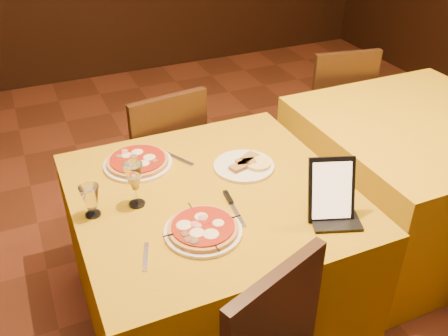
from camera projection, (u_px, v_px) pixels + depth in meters
name	position (u px, v px, depth m)	size (l,w,h in m)	color
main_table	(212.00, 259.00, 2.24)	(1.10, 1.10, 0.75)	#B68A0B
side_table	(410.00, 180.00, 2.77)	(1.10, 1.10, 0.75)	gold
chair_main_far	(157.00, 159.00, 2.81)	(0.40, 0.40, 0.91)	#30200F
chair_side_far	(328.00, 108.00, 3.36)	(0.45, 0.45, 0.91)	black
pizza_near	(203.00, 230.00, 1.80)	(0.29, 0.29, 0.03)	white
pizza_far	(138.00, 162.00, 2.19)	(0.30, 0.30, 0.03)	white
cutlet_dish	(244.00, 165.00, 2.18)	(0.27, 0.27, 0.03)	white
wine_glass	(135.00, 184.00, 1.91)	(0.08, 0.08, 0.19)	#E5D482
water_glass	(91.00, 201.00, 1.87)	(0.07, 0.07, 0.13)	white
tablet	(331.00, 189.00, 1.84)	(0.17, 0.01, 0.24)	black
knife	(235.00, 211.00, 1.92)	(0.21, 0.02, 0.01)	silver
fork_near	(146.00, 257.00, 1.70)	(0.14, 0.02, 0.01)	#B2B1B8
fork_far	(178.00, 158.00, 2.24)	(0.18, 0.02, 0.01)	silver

